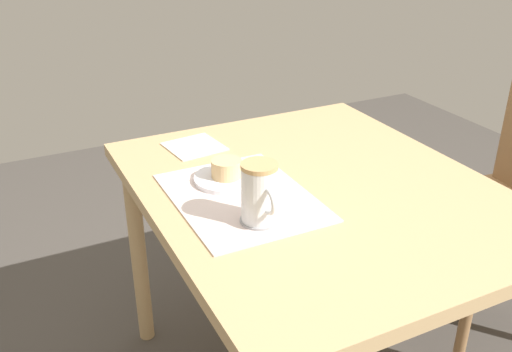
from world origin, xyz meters
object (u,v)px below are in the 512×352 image
Objects in this scene: dining_table at (316,214)px; pastry_plate at (227,178)px; pastry at (227,168)px; wooden_chair at (508,199)px; coffee_mug at (260,192)px.

pastry_plate is (-0.12, -0.20, 0.09)m from dining_table.
dining_table is 13.12× the size of pastry.
pastry_plate is (-0.12, -0.93, 0.23)m from wooden_chair.
coffee_mug is at bearing -65.39° from dining_table.
wooden_chair is 1.00m from coffee_mug.
dining_table is 7.49× the size of coffee_mug.
pastry is 0.57× the size of coffee_mug.
wooden_chair is 0.96m from pastry_plate.
pastry is (-0.12, -0.20, 0.12)m from dining_table.
dining_table is 0.25m from pastry_plate.
pastry_plate is at bearing -121.76° from dining_table.
dining_table is at bearing 114.61° from coffee_mug.
wooden_chair is at bearing 82.77° from pastry_plate.
dining_table is 1.17× the size of wooden_chair.
wooden_chair is 11.24× the size of pastry.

